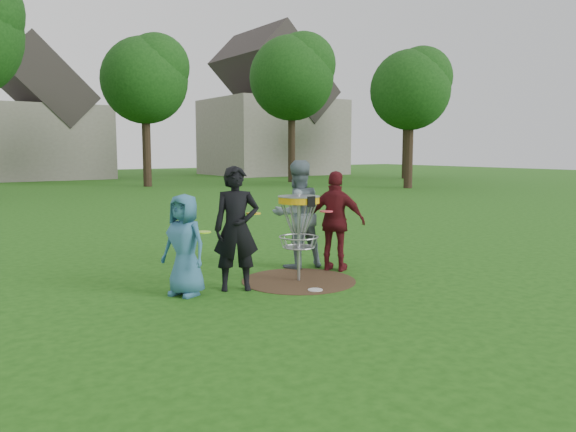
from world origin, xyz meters
TOP-DOWN VIEW (x-y plane):
  - ground at (0.00, 0.00)m, footprint 100.00×100.00m
  - dirt_patch at (0.00, 0.00)m, footprint 1.80×1.80m
  - player_blue at (-1.83, 0.20)m, footprint 0.73×0.84m
  - player_black at (-1.08, 0.05)m, footprint 0.79×0.68m
  - player_grey at (0.57, 0.85)m, footprint 0.99×0.81m
  - player_maroon at (0.96, 0.26)m, footprint 0.91×1.05m
  - disc_on_grass at (-0.16, -0.65)m, footprint 0.22×0.22m
  - disc_golf_basket at (0.00, -0.00)m, footprint 0.66×0.67m
  - held_discs at (-0.31, 0.25)m, footprint 2.46×0.80m
  - tree_row at (0.44, 20.67)m, footprint 51.20×17.42m
  - house_row at (4.78, 33.07)m, footprint 44.50×10.65m

SIDE VIEW (x-z plane):
  - ground at x=0.00m, z-range 0.00..0.00m
  - dirt_patch at x=0.00m, z-range 0.00..0.01m
  - disc_on_grass at x=-0.16m, z-range 0.00..0.02m
  - player_blue at x=-1.83m, z-range 0.00..1.44m
  - player_maroon at x=0.96m, z-range 0.00..1.70m
  - player_black at x=-1.08m, z-range 0.00..1.82m
  - player_grey at x=0.57m, z-range 0.00..1.87m
  - disc_golf_basket at x=0.00m, z-range 0.33..1.71m
  - held_discs at x=-0.31m, z-range 0.91..1.19m
  - house_row at x=4.78m, z-range -1.67..9.95m
  - tree_row at x=0.44m, z-range 1.26..11.16m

